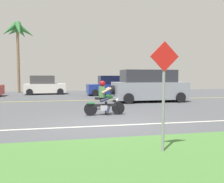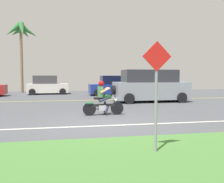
# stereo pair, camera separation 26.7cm
# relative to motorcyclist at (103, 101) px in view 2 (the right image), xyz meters

# --- Properties ---
(ground) EXTENTS (56.00, 30.00, 0.04)m
(ground) POSITION_rel_motorcyclist_xyz_m (-0.24, 1.44, -0.64)
(ground) COLOR #4C4F54
(grass_median) EXTENTS (56.00, 3.80, 0.06)m
(grass_median) POSITION_rel_motorcyclist_xyz_m (-0.24, -5.66, -0.59)
(grass_median) COLOR #477A38
(grass_median) RESTS_ON ground
(lane_line_near) EXTENTS (50.40, 0.12, 0.01)m
(lane_line_near) POSITION_rel_motorcyclist_xyz_m (-0.24, -2.08, -0.61)
(lane_line_near) COLOR silver
(lane_line_near) RESTS_ON ground
(lane_line_far) EXTENTS (50.40, 0.12, 0.01)m
(lane_line_far) POSITION_rel_motorcyclist_xyz_m (-0.24, 6.13, -0.61)
(lane_line_far) COLOR yellow
(lane_line_far) RESTS_ON ground
(motorcyclist) EXTENTS (1.75, 0.57, 1.46)m
(motorcyclist) POSITION_rel_motorcyclist_xyz_m (0.00, 0.00, 0.00)
(motorcyclist) COLOR black
(motorcyclist) RESTS_ON ground
(suv_nearby) EXTENTS (4.89, 2.27, 2.05)m
(suv_nearby) POSITION_rel_motorcyclist_xyz_m (3.72, 4.63, 0.38)
(suv_nearby) COLOR #8C939E
(suv_nearby) RESTS_ON ground
(parked_car_1) EXTENTS (3.69, 2.08, 1.70)m
(parked_car_1) POSITION_rel_motorcyclist_xyz_m (-3.48, 12.14, 0.17)
(parked_car_1) COLOR white
(parked_car_1) RESTS_ON ground
(parked_car_2) EXTENTS (3.88, 2.00, 1.69)m
(parked_car_2) POSITION_rel_motorcyclist_xyz_m (2.21, 10.12, 0.16)
(parked_car_2) COLOR navy
(parked_car_2) RESTS_ON ground
(palm_tree_0) EXTENTS (3.20, 3.26, 6.95)m
(palm_tree_0) POSITION_rel_motorcyclist_xyz_m (-6.16, 14.74, 5.19)
(palm_tree_0) COLOR #846B4C
(palm_tree_0) RESTS_ON ground
(street_sign) EXTENTS (0.62, 0.06, 2.37)m
(street_sign) POSITION_rel_motorcyclist_xyz_m (0.42, -5.03, 0.83)
(street_sign) COLOR gray
(street_sign) RESTS_ON ground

